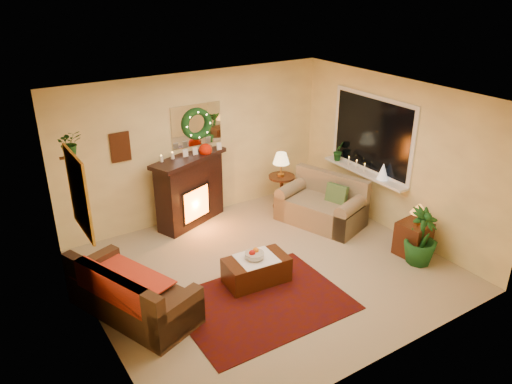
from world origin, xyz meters
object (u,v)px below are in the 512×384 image
loveseat (321,201)px  end_table_square (413,239)px  coffee_table (256,269)px  fireplace (190,194)px  side_table_round (281,191)px  sofa (132,285)px

loveseat → end_table_square: (0.52, -1.62, -0.15)m
loveseat → coffee_table: (-1.95, -0.93, -0.21)m
fireplace → end_table_square: (2.44, -2.88, -0.28)m
coffee_table → side_table_round: bearing=51.2°
end_table_square → sofa: bearing=167.2°
sofa → end_table_square: sofa is taller
side_table_round → coffee_table: side_table_round is taller
side_table_round → coffee_table: size_ratio=0.70×
fireplace → side_table_round: size_ratio=2.02×
loveseat → coffee_table: loveseat is taller
sofa → end_table_square: (4.20, -0.95, -0.16)m
sofa → side_table_round: bearing=3.4°
side_table_round → loveseat: bearing=-76.1°
loveseat → coffee_table: 2.18m
side_table_round → fireplace: bearing=167.7°
fireplace → coffee_table: (-0.04, -2.19, -0.34)m
end_table_square → coffee_table: end_table_square is taller
end_table_square → fireplace: bearing=130.2°
fireplace → end_table_square: 3.78m
coffee_table → fireplace: bearing=93.7°
end_table_square → coffee_table: bearing=164.5°
sofa → loveseat: (3.68, 0.67, -0.01)m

